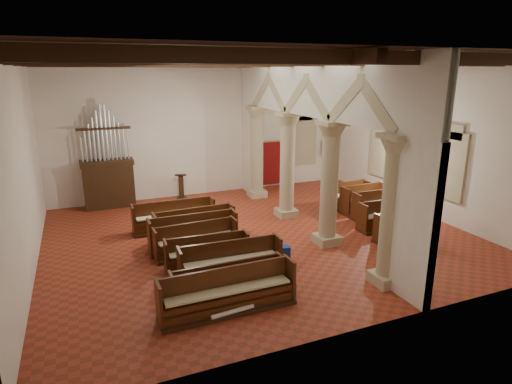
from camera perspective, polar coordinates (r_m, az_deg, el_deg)
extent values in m
plane|color=maroon|center=(14.98, 0.44, -5.86)|extent=(14.00, 14.00, 0.00)
plane|color=black|center=(13.92, 0.49, 17.73)|extent=(14.00, 14.00, 0.00)
cube|color=white|center=(19.74, -6.46, 8.37)|extent=(14.00, 0.02, 6.00)
cube|color=white|center=(9.09, 15.47, -1.01)|extent=(14.00, 0.02, 6.00)
cube|color=white|center=(13.14, -28.91, 2.69)|extent=(0.02, 12.00, 6.00)
cube|color=white|center=(18.05, 21.51, 6.66)|extent=(0.02, 12.00, 6.00)
cube|color=tan|center=(12.28, 16.91, -10.95)|extent=(0.75, 0.75, 0.30)
cylinder|color=tan|center=(11.60, 17.62, -2.97)|extent=(0.56, 0.56, 3.30)
cube|color=tan|center=(14.48, 9.41, -6.24)|extent=(0.75, 0.75, 0.30)
cylinder|color=tan|center=(13.91, 9.74, 0.65)|extent=(0.56, 0.56, 3.30)
cube|color=tan|center=(16.93, 4.06, -2.76)|extent=(0.75, 0.75, 0.30)
cylinder|color=tan|center=(16.44, 4.18, 3.19)|extent=(0.56, 0.56, 3.30)
cube|color=tan|center=(19.53, 0.12, -0.17)|extent=(0.75, 0.75, 0.30)
cylinder|color=tan|center=(19.11, 0.13, 5.02)|extent=(0.56, 0.56, 3.30)
cube|color=white|center=(14.73, 7.13, 13.76)|extent=(0.25, 11.90, 1.93)
cube|color=#32725E|center=(17.14, 24.63, 3.16)|extent=(0.03, 1.00, 2.20)
cube|color=#32725E|center=(20.01, 16.31, 5.61)|extent=(0.03, 1.00, 2.20)
cube|color=#32725E|center=(21.76, 6.45, 6.93)|extent=(1.00, 0.03, 2.20)
cube|color=#301D0F|center=(18.91, -19.01, 0.76)|extent=(2.00, 0.80, 1.80)
cube|color=#301D0F|center=(18.69, -19.28, 3.72)|extent=(2.10, 0.85, 0.20)
cube|color=#3D1D13|center=(19.44, -9.86, -0.79)|extent=(0.53, 0.53, 0.10)
cube|color=#3D1D13|center=(19.31, -9.92, 0.60)|extent=(0.26, 0.26, 1.08)
cube|color=#3D1D13|center=(19.09, -9.96, 2.25)|extent=(0.57, 0.50, 0.19)
cube|color=maroon|center=(21.22, 2.88, 3.90)|extent=(1.60, 0.06, 2.10)
cylinder|color=gold|center=(21.00, 2.95, 6.82)|extent=(1.80, 0.04, 0.04)
cone|color=#301D0F|center=(22.37, 9.51, 1.46)|extent=(0.35, 0.35, 0.12)
cylinder|color=gold|center=(22.13, 9.64, 4.27)|extent=(0.04, 0.04, 2.36)
cylinder|color=gold|center=(21.94, 9.77, 7.03)|extent=(0.31, 0.64, 0.03)
cube|color=navy|center=(22.00, 9.74, 5.76)|extent=(0.50, 0.24, 0.84)
cube|color=navy|center=(11.01, 4.27, -12.77)|extent=(0.42, 0.37, 0.36)
cube|color=navy|center=(13.04, 3.66, -7.98)|extent=(0.41, 0.35, 0.37)
cube|color=#151A95|center=(14.29, -5.33, -5.98)|extent=(0.31, 0.26, 0.29)
cylinder|color=white|center=(10.32, -3.11, -15.63)|extent=(1.08, 0.21, 0.11)
cylinder|color=silver|center=(11.81, -3.31, -11.31)|extent=(0.95, 0.15, 0.09)
cube|color=#301D0F|center=(10.62, -3.68, -15.35)|extent=(3.32, 0.74, 0.10)
cube|color=#471B0F|center=(10.43, -3.62, -14.17)|extent=(3.17, 0.43, 0.46)
cube|color=#471B0F|center=(10.50, -4.07, -12.36)|extent=(3.16, 0.09, 0.97)
cube|color=#471B0F|center=(10.04, -12.84, -14.19)|extent=(0.08, 0.62, 0.97)
cube|color=#471B0F|center=(10.93, 4.44, -11.17)|extent=(0.08, 0.62, 0.97)
cube|color=beige|center=(10.31, -3.64, -12.94)|extent=(3.04, 0.39, 0.05)
cube|color=#301D0F|center=(11.10, -3.54, -13.89)|extent=(2.93, 0.66, 0.09)
cube|color=#43190E|center=(10.94, -3.48, -12.86)|extent=(2.77, 0.38, 0.41)
cube|color=#43190E|center=(11.01, -3.87, -11.33)|extent=(2.77, 0.08, 0.86)
cube|color=#43190E|center=(10.57, -11.12, -12.85)|extent=(0.07, 0.55, 0.86)
cube|color=#43190E|center=(11.37, 3.30, -10.38)|extent=(0.07, 0.55, 0.86)
cube|color=beige|center=(10.83, -3.50, -11.81)|extent=(2.66, 0.34, 0.05)
cube|color=#301D0F|center=(12.13, -3.35, -11.13)|extent=(2.89, 0.82, 0.10)
cube|color=#43270E|center=(11.96, -3.29, -10.06)|extent=(2.73, 0.52, 0.45)
cube|color=#43270E|center=(12.05, -3.68, -8.55)|extent=(2.71, 0.19, 0.95)
cube|color=#43270E|center=(11.58, -10.06, -9.84)|extent=(0.10, 0.60, 0.95)
cube|color=#43270E|center=(12.40, 2.73, -7.81)|extent=(0.10, 0.60, 0.95)
cube|color=beige|center=(11.85, -3.31, -8.97)|extent=(2.62, 0.47, 0.05)
cube|color=#301D0F|center=(12.80, -6.46, -9.70)|extent=(2.48, 0.79, 0.09)
cube|color=#4D2E10|center=(12.66, -6.43, -8.76)|extent=(2.31, 0.51, 0.41)
cube|color=#4D2E10|center=(12.75, -6.73, -7.47)|extent=(2.29, 0.21, 0.86)
cube|color=#4D2E10|center=(12.38, -11.87, -8.45)|extent=(0.10, 0.55, 0.86)
cube|color=#4D2E10|center=(12.96, -1.48, -6.95)|extent=(0.10, 0.55, 0.86)
cube|color=beige|center=(12.56, -6.46, -7.82)|extent=(2.21, 0.47, 0.05)
cube|color=#301D0F|center=(13.66, -7.91, -8.03)|extent=(2.64, 0.79, 0.10)
cube|color=#42210E|center=(13.51, -7.90, -7.09)|extent=(2.47, 0.50, 0.43)
cube|color=#42210E|center=(13.62, -8.18, -5.81)|extent=(2.46, 0.18, 0.91)
cube|color=#42210E|center=(13.25, -13.35, -6.73)|extent=(0.09, 0.58, 0.91)
cube|color=#42210E|center=(13.82, -2.90, -5.33)|extent=(0.09, 0.58, 0.91)
cube|color=beige|center=(13.42, -7.94, -6.14)|extent=(2.37, 0.45, 0.05)
cube|color=#301D0F|center=(14.12, -8.25, -7.20)|extent=(2.84, 0.78, 0.11)
cube|color=#4D2910|center=(13.96, -8.24, -6.18)|extent=(2.68, 0.46, 0.48)
cube|color=#4D2910|center=(14.09, -8.54, -4.83)|extent=(2.68, 0.11, 1.01)
cube|color=#4D2910|center=(13.69, -13.98, -5.76)|extent=(0.08, 0.64, 1.01)
cube|color=#4D2910|center=(14.30, -3.00, -4.34)|extent=(0.08, 0.64, 1.01)
cube|color=beige|center=(13.87, -8.29, -5.16)|extent=(2.58, 0.42, 0.05)
cube|color=#301D0F|center=(14.93, -8.10, -5.91)|extent=(2.80, 0.81, 0.10)
cube|color=#4A290F|center=(14.78, -8.09, -5.00)|extent=(2.63, 0.51, 0.44)
cube|color=#4A290F|center=(14.90, -8.36, -3.82)|extent=(2.62, 0.19, 0.94)
cube|color=#4A290F|center=(14.51, -13.37, -4.65)|extent=(0.10, 0.59, 0.94)
cube|color=#4A290F|center=(15.12, -3.25, -3.38)|extent=(0.10, 0.59, 0.94)
cube|color=beige|center=(14.70, -8.13, -4.10)|extent=(2.53, 0.47, 0.05)
cube|color=#301D0F|center=(15.80, -10.77, -4.78)|extent=(2.92, 0.74, 0.10)
cube|color=#4A2510|center=(15.66, -10.78, -3.89)|extent=(2.77, 0.43, 0.46)
cube|color=#4A2510|center=(15.79, -11.01, -2.75)|extent=(2.77, 0.10, 0.97)
cube|color=#4A2510|center=(15.44, -16.06, -3.52)|extent=(0.08, 0.61, 0.97)
cube|color=#4A2510|center=(15.96, -5.89, -2.33)|extent=(0.08, 0.61, 0.97)
cube|color=beige|center=(15.57, -10.83, -3.01)|extent=(2.66, 0.39, 0.05)
cube|color=#301D0F|center=(15.38, 18.69, -5.96)|extent=(1.99, 0.79, 0.10)
cube|color=#481D0F|center=(15.25, 18.89, -5.08)|extent=(1.82, 0.49, 0.44)
cube|color=#481D0F|center=(15.33, 18.43, -3.97)|extent=(1.81, 0.17, 0.92)
cube|color=#481D0F|center=(14.64, 16.01, -4.70)|extent=(0.10, 0.59, 0.92)
cube|color=#481D0F|center=(15.84, 21.39, -3.62)|extent=(0.10, 0.59, 0.92)
cube|color=beige|center=(15.17, 18.98, -4.22)|extent=(1.75, 0.45, 0.05)
cube|color=#301D0F|center=(16.28, 16.84, -4.58)|extent=(2.12, 0.76, 0.10)
cube|color=#47260F|center=(16.15, 17.03, -3.70)|extent=(1.97, 0.45, 0.46)
cube|color=#47260F|center=(16.24, 16.58, -2.60)|extent=(1.96, 0.12, 0.97)
cube|color=#47260F|center=(15.51, 14.02, -3.28)|extent=(0.09, 0.61, 0.97)
cube|color=#47260F|center=(16.77, 19.64, -2.30)|extent=(0.09, 0.61, 0.97)
cube|color=beige|center=(16.07, 17.10, -2.84)|extent=(1.89, 0.41, 0.05)
cube|color=#301D0F|center=(17.27, 15.70, -3.30)|extent=(1.94, 0.78, 0.11)
cube|color=#532311|center=(17.14, 15.88, -2.44)|extent=(1.78, 0.46, 0.47)
cube|color=#532311|center=(17.24, 15.45, -1.37)|extent=(1.77, 0.11, 1.00)
cube|color=#532311|center=(16.57, 13.27, -1.92)|extent=(0.09, 0.63, 1.00)
cube|color=#532311|center=(17.69, 18.15, -1.16)|extent=(0.09, 0.63, 1.00)
cube|color=beige|center=(17.06, 15.94, -1.59)|extent=(1.71, 0.42, 0.05)
cube|color=#301D0F|center=(17.93, 14.08, -2.46)|extent=(1.97, 0.85, 0.11)
cube|color=#491B0F|center=(17.80, 14.24, -1.61)|extent=(1.80, 0.53, 0.48)
cube|color=#491B0F|center=(17.91, 13.84, -0.58)|extent=(1.78, 0.17, 1.02)
cube|color=#491B0F|center=(17.26, 11.67, -1.07)|extent=(0.11, 0.65, 1.02)
cube|color=#491B0F|center=(18.34, 16.50, -0.39)|extent=(0.11, 0.65, 1.02)
cube|color=beige|center=(17.73, 14.30, -0.78)|extent=(1.73, 0.48, 0.05)
cube|color=#301D0F|center=(18.44, 11.98, -1.83)|extent=(1.95, 0.74, 0.10)
cube|color=#511D11|center=(18.32, 12.11, -1.04)|extent=(1.80, 0.43, 0.46)
cube|color=#511D11|center=(18.43, 11.75, -0.10)|extent=(1.79, 0.10, 0.96)
cube|color=#511D11|center=(17.80, 9.55, -0.55)|extent=(0.08, 0.61, 0.96)
cube|color=#511D11|center=(18.84, 14.38, 0.08)|extent=(0.08, 0.61, 0.96)
cube|color=beige|center=(18.25, 12.16, -0.28)|extent=(1.73, 0.39, 0.05)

